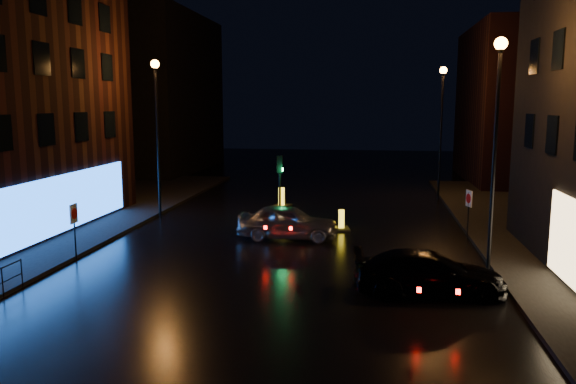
% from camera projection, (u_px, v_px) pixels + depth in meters
% --- Properties ---
extents(ground, '(120.00, 120.00, 0.00)m').
position_uv_depth(ground, '(241.00, 324.00, 15.73)').
color(ground, black).
rests_on(ground, ground).
extents(building_far_left, '(8.00, 16.00, 14.00)m').
position_uv_depth(building_far_left, '(157.00, 94.00, 51.16)').
color(building_far_left, black).
rests_on(building_far_left, ground).
extents(building_far_right, '(8.00, 14.00, 12.00)m').
position_uv_depth(building_far_right, '(521.00, 105.00, 43.86)').
color(building_far_right, black).
rests_on(building_far_right, ground).
extents(street_lamp_lfar, '(0.44, 0.44, 8.37)m').
position_uv_depth(street_lamp_lfar, '(157.00, 114.00, 29.68)').
color(street_lamp_lfar, black).
rests_on(street_lamp_lfar, ground).
extents(street_lamp_rnear, '(0.44, 0.44, 8.37)m').
position_uv_depth(street_lamp_rnear, '(497.00, 120.00, 19.58)').
color(street_lamp_rnear, black).
rests_on(street_lamp_rnear, ground).
extents(street_lamp_rfar, '(0.44, 0.44, 8.37)m').
position_uv_depth(street_lamp_rfar, '(442.00, 112.00, 35.21)').
color(street_lamp_rfar, black).
rests_on(street_lamp_rfar, ground).
extents(traffic_signal, '(1.40, 2.40, 3.45)m').
position_uv_depth(traffic_signal, '(280.00, 211.00, 29.51)').
color(traffic_signal, black).
rests_on(traffic_signal, ground).
extents(silver_hatchback, '(4.57, 1.87, 1.55)m').
position_uv_depth(silver_hatchback, '(288.00, 222.00, 25.57)').
color(silver_hatchback, '#B0B2B9').
rests_on(silver_hatchback, ground).
extents(dark_sedan, '(5.00, 2.34, 1.41)m').
position_uv_depth(dark_sedan, '(429.00, 273.00, 18.07)').
color(dark_sedan, black).
rests_on(dark_sedan, ground).
extents(bollard_near, '(0.96, 1.26, 1.00)m').
position_uv_depth(bollard_near, '(341.00, 225.00, 27.43)').
color(bollard_near, black).
rests_on(bollard_near, ground).
extents(bollard_far, '(1.23, 1.54, 1.17)m').
position_uv_depth(bollard_far, '(282.00, 203.00, 33.43)').
color(bollard_far, black).
rests_on(bollard_far, ground).
extents(road_sign_left, '(0.09, 0.55, 2.26)m').
position_uv_depth(road_sign_left, '(74.00, 219.00, 21.81)').
color(road_sign_left, black).
rests_on(road_sign_left, ground).
extents(road_sign_right, '(0.20, 0.54, 2.26)m').
position_uv_depth(road_sign_right, '(469.00, 203.00, 25.28)').
color(road_sign_right, black).
rests_on(road_sign_right, ground).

